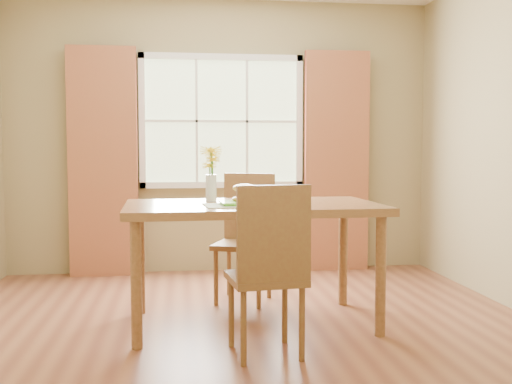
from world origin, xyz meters
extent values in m
cube|color=brown|center=(0.00, 0.00, -0.01)|extent=(4.20, 3.80, 0.02)
cube|color=#918257|center=(0.00, 1.91, 1.35)|extent=(4.20, 0.02, 2.70)
cube|color=#918257|center=(0.00, -1.91, 1.35)|extent=(4.20, 0.02, 2.70)
cube|color=beige|center=(0.00, 1.88, 1.50)|extent=(1.50, 0.02, 1.20)
cube|color=white|center=(0.00, 1.85, 2.13)|extent=(1.62, 0.04, 0.06)
cube|color=white|center=(0.00, 1.85, 0.87)|extent=(1.62, 0.04, 0.06)
cube|color=white|center=(-0.78, 1.85, 1.50)|extent=(0.06, 0.04, 1.32)
cube|color=white|center=(0.78, 1.85, 1.50)|extent=(0.06, 0.04, 1.32)
cube|color=white|center=(0.00, 1.85, 1.50)|extent=(1.50, 0.03, 0.02)
cube|color=maroon|center=(-1.15, 1.78, 1.10)|extent=(0.65, 0.08, 2.20)
cube|color=maroon|center=(1.15, 1.78, 1.10)|extent=(0.65, 0.08, 2.20)
cube|color=#905F37|center=(0.08, 0.00, 0.82)|extent=(1.78, 1.04, 0.05)
cylinder|color=#905F37|center=(-0.69, -0.43, 0.40)|extent=(0.07, 0.07, 0.80)
cylinder|color=#905F37|center=(0.87, -0.38, 0.40)|extent=(0.07, 0.07, 0.80)
cylinder|color=#905F37|center=(-0.72, 0.37, 0.40)|extent=(0.07, 0.07, 0.80)
cylinder|color=#905F37|center=(0.85, 0.43, 0.40)|extent=(0.07, 0.07, 0.80)
cube|color=brown|center=(0.08, -0.62, 0.46)|extent=(0.47, 0.47, 0.04)
cube|color=brown|center=(0.10, -0.81, 0.75)|extent=(0.43, 0.08, 0.55)
cylinder|color=brown|center=(-0.07, -0.81, 0.22)|extent=(0.04, 0.04, 0.44)
cylinder|color=brown|center=(0.27, -0.77, 0.22)|extent=(0.04, 0.04, 0.44)
cylinder|color=brown|center=(-0.11, -0.47, 0.22)|extent=(0.04, 0.04, 0.44)
cylinder|color=brown|center=(0.23, -0.43, 0.22)|extent=(0.04, 0.04, 0.44)
cube|color=brown|center=(0.08, 0.62, 0.46)|extent=(0.56, 0.56, 0.04)
cube|color=brown|center=(0.15, 0.80, 0.75)|extent=(0.41, 0.19, 0.55)
cylinder|color=brown|center=(-0.15, 0.52, 0.22)|extent=(0.04, 0.04, 0.44)
cylinder|color=brown|center=(0.17, 0.39, 0.22)|extent=(0.04, 0.04, 0.44)
cylinder|color=brown|center=(-0.02, 0.84, 0.22)|extent=(0.04, 0.04, 0.44)
cylinder|color=brown|center=(0.30, 0.71, 0.22)|extent=(0.04, 0.04, 0.44)
cube|color=beige|center=(-0.03, -0.15, 0.85)|extent=(0.48, 0.37, 0.01)
cube|color=#71E138|center=(-0.03, -0.13, 0.86)|extent=(0.27, 0.27, 0.01)
ellipsoid|color=#E5AE4E|center=(0.01, -0.11, 0.89)|extent=(0.18, 0.14, 0.05)
ellipsoid|color=#4C8C2D|center=(0.05, -0.13, 0.91)|extent=(0.09, 0.06, 0.01)
cylinder|color=red|center=(0.00, -0.11, 0.93)|extent=(0.09, 0.09, 0.01)
cylinder|color=red|center=(0.03, -0.10, 0.93)|extent=(0.08, 0.08, 0.01)
ellipsoid|color=#E5AE4E|center=(0.01, -0.11, 0.96)|extent=(0.18, 0.14, 0.06)
cylinder|color=silver|center=(0.30, -0.13, 0.91)|extent=(0.08, 0.08, 0.12)
cylinder|color=silver|center=(0.30, -0.13, 0.90)|extent=(0.07, 0.07, 0.10)
cylinder|color=silver|center=(-0.20, 0.19, 0.95)|extent=(0.08, 0.08, 0.19)
cylinder|color=silver|center=(-0.20, 0.19, 0.90)|extent=(0.07, 0.07, 0.10)
cylinder|color=#3D7028|center=(-0.20, 0.19, 1.03)|extent=(0.01, 0.01, 0.37)
cylinder|color=#3D7028|center=(-0.19, 0.18, 1.00)|extent=(0.01, 0.01, 0.30)
cylinder|color=#3D7028|center=(-0.21, 0.20, 0.98)|extent=(0.01, 0.01, 0.26)
cylinder|color=#3D7028|center=(-0.19, 0.19, 1.02)|extent=(0.01, 0.01, 0.34)
camera|label=1|loc=(-0.43, -4.10, 1.23)|focal=42.00mm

